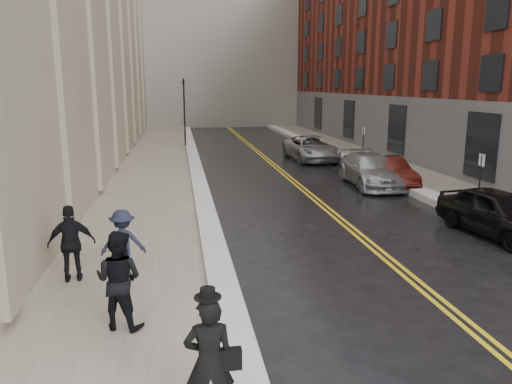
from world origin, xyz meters
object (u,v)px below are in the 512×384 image
object	(u,v)px
pedestrian_a	(119,280)
pedestrian_c	(72,243)
car_maroon	(388,172)
car_silver_near	(371,170)
car_black	(499,213)
car_silver_far	(311,148)
pedestrian_b	(123,243)
pedestrian_main	(209,362)

from	to	relation	value
pedestrian_a	pedestrian_c	xyz separation A→B (m)	(-1.36, 2.56, -0.04)
car_maroon	car_silver_near	bearing A→B (deg)	161.17
pedestrian_a	car_black	bearing A→B (deg)	-135.10
car_maroon	car_silver_far	bearing A→B (deg)	99.73
car_black	car_silver_near	xyz separation A→B (m)	(-0.93, 8.36, -0.00)
car_silver_near	pedestrian_c	world-z (taller)	pedestrian_c
car_black	car_maroon	distance (m)	8.10
car_maroon	pedestrian_c	xyz separation A→B (m)	(-12.29, -10.26, 0.38)
car_silver_far	car_maroon	bearing A→B (deg)	-83.58
car_silver_far	pedestrian_b	bearing A→B (deg)	-120.28
car_maroon	pedestrian_b	bearing A→B (deg)	-137.42
car_silver_near	pedestrian_c	xyz separation A→B (m)	(-11.54, -10.52, 0.32)
pedestrian_a	pedestrian_c	world-z (taller)	pedestrian_a
car_silver_near	car_silver_far	bearing A→B (deg)	97.19
car_black	pedestrian_a	world-z (taller)	pedestrian_a
pedestrian_main	car_maroon	bearing A→B (deg)	-119.81
car_maroon	car_silver_far	xyz separation A→B (m)	(-1.43, 8.68, 0.08)
car_silver_near	pedestrian_c	size ratio (longest dim) A/B	2.83
car_maroon	pedestrian_c	distance (m)	16.02
pedestrian_main	car_silver_far	bearing A→B (deg)	-107.17
car_maroon	car_silver_near	xyz separation A→B (m)	(-0.76, 0.26, 0.06)
pedestrian_b	pedestrian_c	bearing A→B (deg)	6.33
pedestrian_a	pedestrian_b	size ratio (longest dim) A/B	1.16
pedestrian_main	pedestrian_c	bearing A→B (deg)	-62.16
car_black	pedestrian_b	xyz separation A→B (m)	(-11.32, -2.00, 0.22)
car_silver_near	car_silver_far	world-z (taller)	car_silver_far
pedestrian_main	pedestrian_c	size ratio (longest dim) A/B	1.01
car_black	car_maroon	bearing A→B (deg)	83.46
pedestrian_a	pedestrian_b	xyz separation A→B (m)	(-0.20, 2.71, -0.13)
pedestrian_main	pedestrian_a	size ratio (longest dim) A/B	0.97
pedestrian_main	pedestrian_b	bearing A→B (deg)	-72.62
car_silver_near	pedestrian_a	size ratio (longest dim) A/B	2.71
car_black	car_silver_far	size ratio (longest dim) A/B	0.80
car_black	car_maroon	world-z (taller)	car_black
car_silver_near	pedestrian_c	distance (m)	15.62
car_black	pedestrian_a	size ratio (longest dim) A/B	2.31
car_maroon	pedestrian_a	xyz separation A→B (m)	(-10.94, -12.81, 0.42)
pedestrian_c	car_silver_near	bearing A→B (deg)	-146.13
car_black	car_silver_far	bearing A→B (deg)	87.69
pedestrian_b	car_black	bearing A→B (deg)	-171.38
car_silver_near	pedestrian_c	bearing A→B (deg)	-135.01
car_black	car_silver_near	world-z (taller)	car_black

